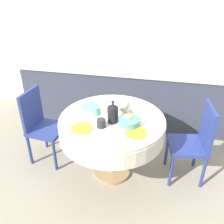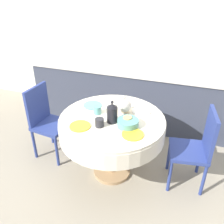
# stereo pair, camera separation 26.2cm
# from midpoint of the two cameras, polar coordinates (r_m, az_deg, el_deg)

# --- Properties ---
(ground_plane) EXTENTS (12.00, 12.00, 0.00)m
(ground_plane) POSITION_cam_midpoint_polar(r_m,az_deg,el_deg) (3.14, 2.46, -13.61)
(ground_plane) COLOR #9E937F
(wall_back) EXTENTS (7.00, 0.05, 2.60)m
(wall_back) POSITION_cam_midpoint_polar(r_m,az_deg,el_deg) (3.91, 9.67, 16.98)
(wall_back) COLOR silver
(wall_back) RESTS_ON ground_plane
(kitchen_counter) EXTENTS (3.24, 0.64, 0.90)m
(kitchen_counter) POSITION_cam_midpoint_polar(r_m,az_deg,el_deg) (3.88, 7.75, 3.68)
(kitchen_counter) COLOR #383D4C
(kitchen_counter) RESTS_ON ground_plane
(dining_table) EXTENTS (1.15, 1.15, 0.77)m
(dining_table) POSITION_cam_midpoint_polar(r_m,az_deg,el_deg) (2.73, 2.75, -3.89)
(dining_table) COLOR tan
(dining_table) RESTS_ON ground_plane
(chair_left) EXTENTS (0.46, 0.46, 0.94)m
(chair_left) POSITION_cam_midpoint_polar(r_m,az_deg,el_deg) (2.87, 21.38, -7.37)
(chair_left) COLOR navy
(chair_left) RESTS_ON ground_plane
(chair_right) EXTENTS (0.45, 0.45, 0.94)m
(chair_right) POSITION_cam_midpoint_polar(r_m,az_deg,el_deg) (3.20, -12.62, -1.59)
(chair_right) COLOR navy
(chair_right) RESTS_ON ground_plane
(plate_near_left) EXTENTS (0.21, 0.21, 0.01)m
(plate_near_left) POSITION_cam_midpoint_polar(r_m,az_deg,el_deg) (2.53, -4.41, -3.31)
(plate_near_left) COLOR yellow
(plate_near_left) RESTS_ON dining_table
(cup_near_left) EXTENTS (0.09, 0.09, 0.09)m
(cup_near_left) POSITION_cam_midpoint_polar(r_m,az_deg,el_deg) (2.51, 0.10, -2.51)
(cup_near_left) COLOR #28282D
(cup_near_left) RESTS_ON dining_table
(plate_near_right) EXTENTS (0.21, 0.21, 0.01)m
(plate_near_right) POSITION_cam_midpoint_polar(r_m,az_deg,el_deg) (2.43, 7.84, -5.19)
(plate_near_right) COLOR yellow
(plate_near_right) RESTS_ON dining_table
(cup_near_right) EXTENTS (0.09, 0.09, 0.09)m
(cup_near_right) POSITION_cam_midpoint_polar(r_m,az_deg,el_deg) (2.56, 6.49, -2.08)
(cup_near_right) COLOR #DBB766
(cup_near_right) RESTS_ON dining_table
(plate_far_left) EXTENTS (0.21, 0.21, 0.01)m
(plate_far_left) POSITION_cam_midpoint_polar(r_m,az_deg,el_deg) (2.90, -1.91, 1.49)
(plate_far_left) COLOR #60BCB7
(plate_far_left) RESTS_ON dining_table
(cup_far_left) EXTENTS (0.09, 0.09, 0.09)m
(cup_far_left) POSITION_cam_midpoint_polar(r_m,az_deg,el_deg) (2.73, -0.66, 0.41)
(cup_far_left) COLOR #5BA39E
(cup_far_left) RESTS_ON dining_table
(plate_far_right) EXTENTS (0.21, 0.21, 0.01)m
(plate_far_right) POSITION_cam_midpoint_polar(r_m,az_deg,el_deg) (2.82, 9.38, 0.18)
(plate_far_right) COLOR white
(plate_far_right) RESTS_ON dining_table
(cup_far_right) EXTENTS (0.09, 0.09, 0.09)m
(cup_far_right) POSITION_cam_midpoint_polar(r_m,az_deg,el_deg) (2.77, 5.55, 0.72)
(cup_far_right) COLOR #DBB766
(cup_far_right) RESTS_ON dining_table
(coffee_carafe) EXTENTS (0.11, 0.11, 0.25)m
(coffee_carafe) POSITION_cam_midpoint_polar(r_m,az_deg,el_deg) (2.55, 2.96, -0.29)
(coffee_carafe) COLOR black
(coffee_carafe) RESTS_ON dining_table
(teapot) EXTENTS (0.22, 0.16, 0.21)m
(teapot) POSITION_cam_midpoint_polar(r_m,az_deg,el_deg) (2.73, 5.55, 1.45)
(teapot) COLOR silver
(teapot) RESTS_ON dining_table
(fruit_bowl) EXTENTS (0.22, 0.22, 0.08)m
(fruit_bowl) POSITION_cam_midpoint_polar(r_m,az_deg,el_deg) (2.53, 6.63, -2.62)
(fruit_bowl) COLOR #569993
(fruit_bowl) RESTS_ON dining_table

